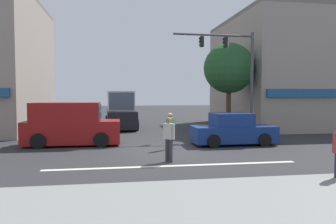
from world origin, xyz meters
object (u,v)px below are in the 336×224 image
(traffic_light_mast, at_px, (237,66))
(van_crossing_rightbound, at_px, (71,125))
(sedan_parked_curbside, at_px, (233,130))
(box_truck_crossing_leftbound, at_px, (121,111))
(street_tree, at_px, (229,69))
(pedestrian_far_side, at_px, (169,137))
(pedestrian_mid_crossing, at_px, (170,129))

(traffic_light_mast, distance_m, van_crossing_rightbound, 9.99)
(sedan_parked_curbside, bearing_deg, box_truck_crossing_leftbound, 120.44)
(street_tree, distance_m, box_truck_crossing_leftbound, 8.59)
(box_truck_crossing_leftbound, bearing_deg, van_crossing_rightbound, -107.91)
(pedestrian_far_side, bearing_deg, sedan_parked_curbside, 43.87)
(street_tree, distance_m, pedestrian_far_side, 10.75)
(box_truck_crossing_leftbound, xyz_separation_m, pedestrian_mid_crossing, (2.05, -10.02, -0.30))
(pedestrian_mid_crossing, bearing_deg, box_truck_crossing_leftbound, 101.58)
(van_crossing_rightbound, bearing_deg, pedestrian_mid_crossing, -23.41)
(traffic_light_mast, bearing_deg, street_tree, 83.09)
(traffic_light_mast, relative_size, box_truck_crossing_leftbound, 1.10)
(street_tree, height_order, van_crossing_rightbound, street_tree)
(sedan_parked_curbside, height_order, pedestrian_mid_crossing, pedestrian_mid_crossing)
(van_crossing_rightbound, bearing_deg, street_tree, 22.21)
(street_tree, relative_size, pedestrian_mid_crossing, 3.51)
(traffic_light_mast, xyz_separation_m, box_truck_crossing_leftbound, (-6.69, 6.12, -2.92))
(traffic_light_mast, relative_size, pedestrian_far_side, 3.71)
(traffic_light_mast, height_order, pedestrian_mid_crossing, traffic_light_mast)
(box_truck_crossing_leftbound, bearing_deg, street_tree, -30.73)
(pedestrian_far_side, bearing_deg, traffic_light_mast, 52.43)
(box_truck_crossing_leftbound, bearing_deg, sedan_parked_curbside, -59.56)
(pedestrian_mid_crossing, xyz_separation_m, pedestrian_far_side, (-0.52, -2.81, 0.00))
(street_tree, relative_size, sedan_parked_curbside, 1.42)
(street_tree, height_order, traffic_light_mast, traffic_light_mast)
(box_truck_crossing_leftbound, height_order, pedestrian_mid_crossing, box_truck_crossing_leftbound)
(street_tree, relative_size, traffic_light_mast, 0.95)
(street_tree, height_order, sedan_parked_curbside, street_tree)
(box_truck_crossing_leftbound, height_order, pedestrian_far_side, box_truck_crossing_leftbound)
(street_tree, distance_m, sedan_parked_curbside, 6.31)
(street_tree, bearing_deg, pedestrian_far_side, -121.83)
(street_tree, bearing_deg, sedan_parked_curbside, -107.33)
(pedestrian_mid_crossing, height_order, pedestrian_far_side, same)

